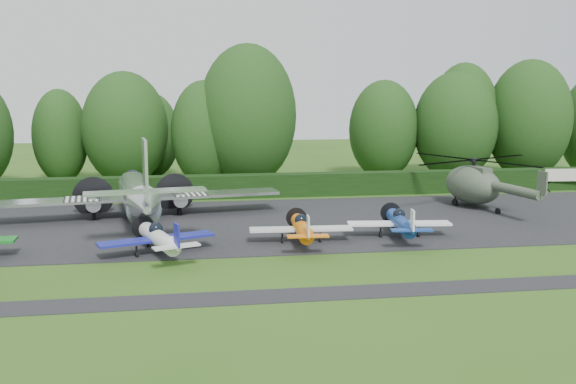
{
  "coord_description": "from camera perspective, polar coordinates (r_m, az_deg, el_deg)",
  "views": [
    {
      "loc": [
        -2.53,
        -34.3,
        9.66
      ],
      "look_at": [
        3.89,
        8.29,
        2.5
      ],
      "focal_mm": 40.0,
      "sensor_mm": 36.0,
      "label": 1
    }
  ],
  "objects": [
    {
      "name": "ground",
      "position": [
        35.72,
        -4.22,
        -6.28
      ],
      "size": [
        160.0,
        160.0,
        0.0
      ],
      "primitive_type": "plane",
      "color": "#284914",
      "rests_on": "ground"
    },
    {
      "name": "apron",
      "position": [
        45.41,
        -5.19,
        -2.88
      ],
      "size": [
        70.0,
        18.0,
        0.01
      ],
      "primitive_type": "cube",
      "color": "black",
      "rests_on": "ground"
    },
    {
      "name": "taxiway_verge",
      "position": [
        30.0,
        -3.33,
        -9.35
      ],
      "size": [
        70.0,
        2.0,
        0.0
      ],
      "primitive_type": "cube",
      "color": "black",
      "rests_on": "ground"
    },
    {
      "name": "hedgerow",
      "position": [
        56.19,
        -5.87,
        -0.51
      ],
      "size": [
        90.0,
        1.6,
        2.0
      ],
      "primitive_type": "cube",
      "color": "black",
      "rests_on": "ground"
    },
    {
      "name": "transport_plane",
      "position": [
        47.02,
        -13.25,
        -0.32
      ],
      "size": [
        21.2,
        16.25,
        6.79
      ],
      "rotation": [
        0.0,
        0.0,
        -0.15
      ],
      "color": "silver",
      "rests_on": "ground"
    },
    {
      "name": "light_plane_white",
      "position": [
        37.42,
        -11.39,
        -4.02
      ],
      "size": [
        6.7,
        7.04,
        2.57
      ],
      "rotation": [
        0.0,
        0.0,
        -0.34
      ],
      "color": "silver",
      "rests_on": "ground"
    },
    {
      "name": "light_plane_orange",
      "position": [
        39.43,
        1.23,
        -3.22
      ],
      "size": [
        6.39,
        6.71,
        2.45
      ],
      "rotation": [
        0.0,
        0.0,
        0.06
      ],
      "color": "orange",
      "rests_on": "ground"
    },
    {
      "name": "light_plane_blue",
      "position": [
        41.47,
        9.97,
        -2.68
      ],
      "size": [
        6.61,
        6.95,
        2.54
      ],
      "rotation": [
        0.0,
        0.0,
        0.12
      ],
      "color": "navy",
      "rests_on": "ground"
    },
    {
      "name": "helicopter",
      "position": [
        53.27,
        16.13,
        0.93
      ],
      "size": [
        12.26,
        14.36,
        3.95
      ],
      "rotation": [
        0.0,
        0.0,
        -0.2
      ],
      "color": "#394233",
      "rests_on": "ground"
    },
    {
      "name": "sign_board",
      "position": [
        64.59,
        23.34,
        1.31
      ],
      "size": [
        3.68,
        0.14,
        2.07
      ],
      "rotation": [
        0.0,
        0.0,
        0.09
      ],
      "color": "#3F3326",
      "rests_on": "ground"
    },
    {
      "name": "tree_0",
      "position": [
        70.09,
        15.29,
        6.13
      ],
      "size": [
        7.31,
        7.31,
        12.06
      ],
      "color": "black",
      "rests_on": "ground"
    },
    {
      "name": "tree_2",
      "position": [
        62.48,
        -3.6,
        6.83
      ],
      "size": [
        9.44,
        9.44,
        13.69
      ],
      "color": "black",
      "rests_on": "ground"
    },
    {
      "name": "tree_4",
      "position": [
        62.64,
        -7.45,
        5.18
      ],
      "size": [
        6.38,
        6.38,
        10.21
      ],
      "color": "black",
      "rests_on": "ground"
    },
    {
      "name": "tree_7",
      "position": [
        71.06,
        20.61,
        6.02
      ],
      "size": [
        8.57,
        8.57,
        12.36
      ],
      "color": "black",
      "rests_on": "ground"
    },
    {
      "name": "tree_8",
      "position": [
        64.73,
        -14.27,
        5.49
      ],
      "size": [
        8.29,
        8.29,
        11.08
      ],
      "color": "black",
      "rests_on": "ground"
    },
    {
      "name": "tree_9",
      "position": [
        67.76,
        -19.58,
        4.67
      ],
      "size": [
        5.4,
        5.4,
        9.37
      ],
      "color": "black",
      "rests_on": "ground"
    },
    {
      "name": "tree_10",
      "position": [
        67.53,
        8.49,
        5.49
      ],
      "size": [
        7.16,
        7.16,
        10.28
      ],
      "color": "black",
      "rests_on": "ground"
    },
    {
      "name": "tree_11",
      "position": [
        68.26,
        14.65,
        5.69
      ],
      "size": [
        8.5,
        8.5,
        11.13
      ],
      "color": "black",
      "rests_on": "ground"
    },
    {
      "name": "tree_12",
      "position": [
        69.75,
        -11.93,
        4.95
      ],
      "size": [
        5.57,
        5.57,
        8.92
      ],
      "color": "black",
      "rests_on": "ground"
    }
  ]
}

